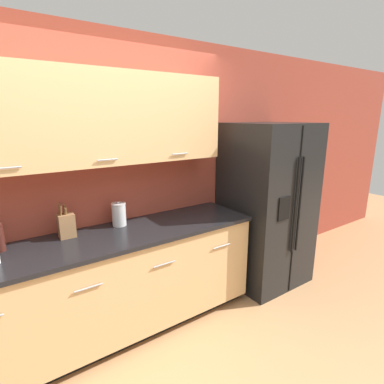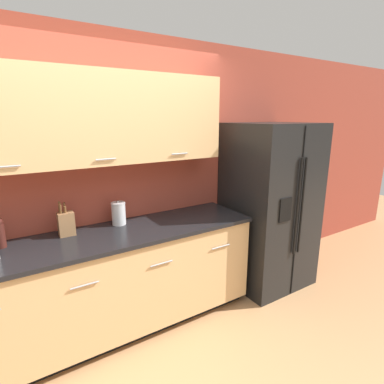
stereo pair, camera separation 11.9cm
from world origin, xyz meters
The scene contains 5 objects.
wall_back centered at (-0.02, 1.22, 1.46)m, with size 10.00×0.39×2.60m.
counter_unit centered at (-0.07, 0.93, 0.47)m, with size 2.55×0.64×0.93m.
refrigerator centered at (1.71, 0.85, 0.91)m, with size 0.88×0.80×1.82m.
knife_block centered at (-0.38, 1.09, 1.04)m, with size 0.12×0.10×0.29m.
steel_canister centered at (0.06, 1.11, 1.04)m, with size 0.13×0.13×0.22m.
Camera 1 is at (-0.84, -1.34, 1.88)m, focal length 28.00 mm.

